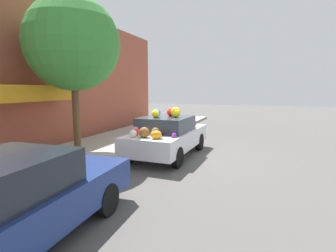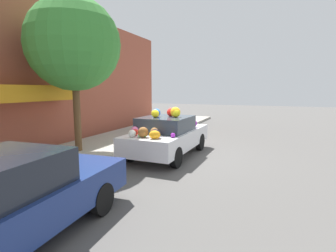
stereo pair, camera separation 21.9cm
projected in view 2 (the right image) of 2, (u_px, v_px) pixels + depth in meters
ground_plane at (165, 155)px, 9.27m from camera, size 60.00×60.00×0.00m
sidewalk_curb at (101, 147)px, 10.26m from camera, size 24.00×3.20×0.15m
building_facade at (52, 77)px, 10.57m from camera, size 18.00×1.20×5.68m
street_tree at (74, 44)px, 8.82m from camera, size 3.14×3.14×5.24m
fire_hydrant at (150, 131)px, 11.44m from camera, size 0.20×0.20×0.70m
art_car at (167, 135)px, 9.06m from camera, size 4.03×1.86×1.72m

